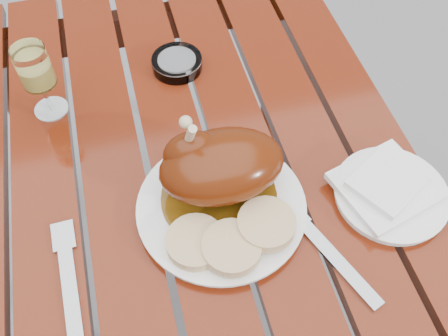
# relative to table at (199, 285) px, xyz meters

# --- Properties ---
(ground) EXTENTS (60.00, 60.00, 0.00)m
(ground) POSITION_rel_table_xyz_m (0.00, 0.00, -0.38)
(ground) COLOR slate
(ground) RESTS_ON ground
(table) EXTENTS (0.80, 1.20, 0.75)m
(table) POSITION_rel_table_xyz_m (0.00, 0.00, 0.00)
(table) COLOR maroon
(table) RESTS_ON ground
(dinner_plate) EXTENTS (0.35, 0.35, 0.02)m
(dinner_plate) POSITION_rel_table_xyz_m (0.04, -0.04, 0.38)
(dinner_plate) COLOR white
(dinner_plate) RESTS_ON table
(roast_duck) EXTENTS (0.20, 0.19, 0.14)m
(roast_duck) POSITION_rel_table_xyz_m (0.05, 0.00, 0.45)
(roast_duck) COLOR #563509
(roast_duck) RESTS_ON dinner_plate
(bread_dumplings) EXTENTS (0.20, 0.11, 0.03)m
(bread_dumplings) POSITION_rel_table_xyz_m (0.04, -0.10, 0.41)
(bread_dumplings) COLOR #D7B883
(bread_dumplings) RESTS_ON dinner_plate
(wine_glass) EXTENTS (0.08, 0.08, 0.15)m
(wine_glass) POSITION_rel_table_xyz_m (-0.21, 0.25, 0.45)
(wine_glass) COLOR #E4DA68
(wine_glass) RESTS_ON table
(side_plate) EXTENTS (0.23, 0.23, 0.01)m
(side_plate) POSITION_rel_table_xyz_m (0.32, -0.08, 0.38)
(side_plate) COLOR white
(side_plate) RESTS_ON table
(napkin) EXTENTS (0.17, 0.17, 0.01)m
(napkin) POSITION_rel_table_xyz_m (0.31, -0.07, 0.40)
(napkin) COLOR white
(napkin) RESTS_ON side_plate
(ashtray) EXTENTS (0.12, 0.12, 0.02)m
(ashtray) POSITION_rel_table_xyz_m (0.04, 0.30, 0.39)
(ashtray) COLOR #B2B7BC
(ashtray) RESTS_ON table
(fork) EXTENTS (0.03, 0.18, 0.01)m
(fork) POSITION_rel_table_xyz_m (-0.20, -0.10, 0.38)
(fork) COLOR gray
(fork) RESTS_ON table
(knife) EXTENTS (0.10, 0.22, 0.01)m
(knife) POSITION_rel_table_xyz_m (0.18, -0.15, 0.38)
(knife) COLOR gray
(knife) RESTS_ON table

